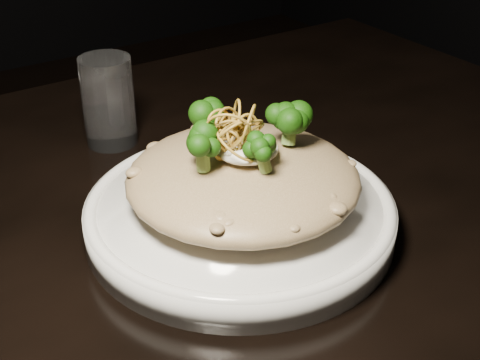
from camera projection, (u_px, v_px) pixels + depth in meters
name	position (u px, v px, depth m)	size (l,w,h in m)	color
table	(212.00, 264.00, 0.74)	(1.10, 0.80, 0.75)	black
plate	(240.00, 215.00, 0.64)	(0.30, 0.30, 0.03)	silver
risotto	(243.00, 178.00, 0.63)	(0.22, 0.22, 0.05)	brown
broccoli	(243.00, 132.00, 0.60)	(0.12, 0.12, 0.05)	black
cheese	(247.00, 149.00, 0.61)	(0.06, 0.06, 0.02)	white
shallots	(233.00, 125.00, 0.59)	(0.05, 0.05, 0.03)	olive
drinking_glass	(108.00, 101.00, 0.78)	(0.06, 0.06, 0.11)	white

